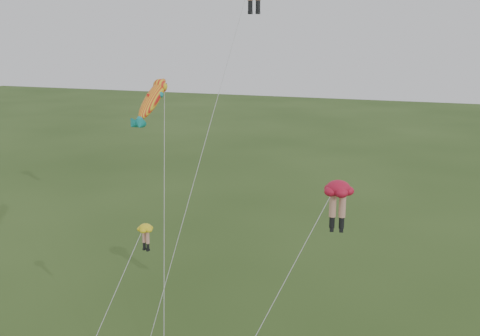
% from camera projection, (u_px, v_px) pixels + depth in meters
% --- Properties ---
extents(legs_kite_red_mid, '(6.33, 9.03, 12.52)m').
position_uv_depth(legs_kite_red_mid, '(337.00, 195.00, 27.65)').
color(legs_kite_red_mid, '#B8122E').
rests_on(legs_kite_red_mid, ground).
extents(legs_kite_yellow, '(2.44, 7.90, 9.40)m').
position_uv_depth(legs_kite_yellow, '(141.00, 239.00, 30.19)').
color(legs_kite_yellow, yellow).
rests_on(legs_kite_yellow, ground).
extents(fish_kite, '(4.87, 9.56, 17.61)m').
position_uv_depth(fish_kite, '(153.00, 100.00, 30.73)').
color(fish_kite, yellow).
rests_on(fish_kite, ground).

